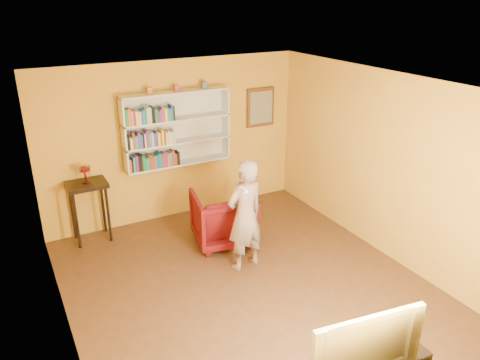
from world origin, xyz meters
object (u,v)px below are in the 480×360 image
object	(u,v)px
armchair	(223,218)
ruby_lustre	(85,171)
console_table	(88,193)
bookshelf	(176,128)
person	(245,215)
television	(360,338)

from	to	relation	value
armchair	ruby_lustre	bearing A→B (deg)	-18.97
ruby_lustre	armchair	xyz separation A→B (m)	(1.81, -1.04, -0.76)
console_table	armchair	bearing A→B (deg)	-29.96
bookshelf	ruby_lustre	distance (m)	1.61
bookshelf	armchair	bearing A→B (deg)	-77.67
bookshelf	person	xyz separation A→B (m)	(0.22, -1.99, -0.78)
armchair	bookshelf	bearing A→B (deg)	-66.67
console_table	person	size ratio (longest dim) A/B	0.60
armchair	person	size ratio (longest dim) A/B	0.56
console_table	television	distance (m)	4.73
bookshelf	console_table	distance (m)	1.74
armchair	television	xyz separation A→B (m)	(-0.34, -3.46, 0.43)
console_table	person	xyz separation A→B (m)	(1.76, -1.83, 0.00)
bookshelf	armchair	xyz separation A→B (m)	(0.26, -1.20, -1.18)
console_table	bookshelf	bearing A→B (deg)	5.89
armchair	television	bearing A→B (deg)	95.35
bookshelf	person	bearing A→B (deg)	-83.79
ruby_lustre	person	xyz separation A→B (m)	(1.76, -1.83, -0.36)
armchair	television	size ratio (longest dim) A/B	0.84
ruby_lustre	television	bearing A→B (deg)	-71.92
person	television	world-z (taller)	person
console_table	ruby_lustre	world-z (taller)	ruby_lustre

